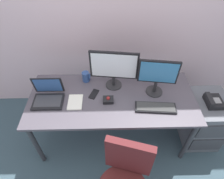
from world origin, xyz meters
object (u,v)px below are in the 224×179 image
Objects in this scene: file_cabinet at (202,120)px; keyboard at (156,107)px; laptop at (48,96)px; cell_phone at (94,94)px; coffee_mug at (86,77)px; banana at (56,87)px; monitor_side at (158,75)px; trackball_mouse at (108,100)px; desk_phone at (213,101)px; monitor_main at (114,67)px; paper_notepad at (75,102)px.

keyboard is at bearing -168.31° from file_cabinet.
laptop is 0.48m from cell_phone.
coffee_mug is at bearing 149.21° from keyboard.
monitor_side is at bearing -4.32° from banana.
trackball_mouse is (0.62, -0.04, -0.03)m from laptop.
monitor_main is (-1.07, 0.23, 0.31)m from desk_phone.
laptop is 0.47m from coffee_mug.
desk_phone is 0.40× the size of monitor_main.
paper_notepad reaches higher than cell_phone.
paper_notepad is at bearing 173.20° from keyboard.
desk_phone and cell_phone have the same top height.
cell_phone reaches higher than file_cabinet.
trackball_mouse is (-0.48, 0.11, 0.01)m from keyboard.
trackball_mouse reaches higher than banana.
trackball_mouse is at bearing -105.10° from monitor_main.
desk_phone is at bearing -6.41° from banana.
file_cabinet is 3.14× the size of paper_notepad.
coffee_mug is at bearing 36.95° from laptop.
monitor_main reaches higher than file_cabinet.
keyboard is 0.67m from cell_phone.
monitor_main reaches higher than trackball_mouse.
desk_phone is 1.76m from laptop.
monitor_main is 2.43× the size of paper_notepad.
desk_phone is 1.82× the size of trackball_mouse.
paper_notepad is at bearing -170.99° from monitor_side.
cell_phone is 0.75× the size of banana.
monitor_side is at bearing 13.89° from trackball_mouse.
monitor_side is at bearing 83.36° from keyboard.
paper_notepad is (-0.82, 0.10, -0.01)m from keyboard.
coffee_mug is 0.35m from banana.
coffee_mug is 0.84× the size of cell_phone.
keyboard is 0.49m from trackball_mouse.
cell_phone is (-1.30, 0.07, 0.41)m from file_cabinet.
coffee_mug is at bearing 164.74° from monitor_main.
monitor_main is at bearing 31.37° from paper_notepad.
laptop is 2.19× the size of cell_phone.
file_cabinet is 1.56× the size of keyboard.
paper_notepad is (-0.09, -0.34, -0.05)m from coffee_mug.
laptop is (-1.76, 0.03, 0.10)m from desk_phone.
coffee_mug reaches higher than cell_phone.
keyboard is (-0.03, -0.23, -0.23)m from monitor_side.
laptop is (-1.10, 0.15, 0.04)m from keyboard.
keyboard is 3.53× the size of coffee_mug.
monitor_side is at bearing 23.98° from cell_phone.
keyboard is at bearing 3.63° from cell_phone.
laptop is at bearing -150.90° from cell_phone.
monitor_side is 0.89m from paper_notepad.
laptop is 2.82× the size of trackball_mouse.
laptop reaches higher than keyboard.
cell_phone is at bearing -147.93° from monitor_main.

